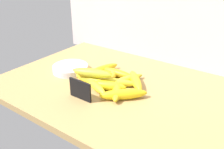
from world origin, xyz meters
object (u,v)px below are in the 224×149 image
Objects in this scene: banana_4 at (114,82)px; banana_5 at (96,76)px; banana_8 at (117,92)px; banana_6 at (112,76)px; banana_12 at (92,72)px; banana_2 at (91,80)px; banana_13 at (92,73)px; banana_7 at (127,79)px; banana_9 at (95,85)px; chalkboard_sign at (80,90)px; fruit_bowl at (70,68)px; banana_1 at (108,86)px; banana_11 at (103,69)px; banana_0 at (117,73)px; banana_10 at (135,80)px; banana_3 at (123,94)px.

banana_4 reaches higher than banana_5.
banana_8 reaches higher than banana_5.
banana_12 reaches higher than banana_6.
banana_12 is at bearing -160.71° from banana_4.
banana_13 reaches higher than banana_2.
banana_7 is 0.87× the size of banana_9.
banana_13 is at bearing -150.31° from banana_4.
banana_12 reaches higher than banana_2.
banana_12 is at bearing 110.30° from chalkboard_sign.
banana_1 is (27.42, -4.29, 0.47)cm from fruit_bowl.
banana_11 is at bearing 104.01° from banana_5.
banana_1 is 0.81× the size of banana_9.
banana_1 is at bearing -8.88° from fruit_bowl.
banana_13 is (1.33, -1.43, 0.19)cm from banana_12.
banana_1 is at bearing -72.03° from banana_0.
banana_13 reaches higher than banana_7.
banana_12 is (-4.00, 3.23, 3.95)cm from banana_9.
banana_9 is (21.55, -6.67, 0.25)cm from fruit_bowl.
banana_4 is 9.91cm from banana_10.
banana_4 is at bearing -32.12° from banana_11.
fruit_bowl is 1.08× the size of banana_6.
banana_10 is (7.21, 11.21, 0.07)cm from banana_1.
banana_4 is 10.75cm from banana_13.
banana_2 is at bearing -112.39° from banana_0.
banana_13 is at bearing -113.44° from banana_6.
banana_4 is at bearing -46.16° from banana_6.
fruit_bowl is (-22.54, 16.94, -2.26)cm from chalkboard_sign.
banana_10 is (11.41, -1.75, 0.17)cm from banana_0.
banana_9 is at bearing -27.97° from banana_2.
chalkboard_sign is at bearing -116.87° from banana_10.
banana_9 is (-0.99, 10.27, -2.02)cm from chalkboard_sign.
banana_0 reaches higher than banana_9.
banana_0 is 1.12× the size of banana_6.
banana_11 is 1.04× the size of banana_13.
banana_6 reaches higher than banana_7.
banana_12 reaches higher than fruit_bowl.
banana_3 is 1.20× the size of banana_6.
banana_0 is 14.40cm from banana_2.
banana_3 is 21.82cm from banana_5.
banana_5 is at bearing 157.79° from banana_8.
banana_6 is 0.87× the size of banana_12.
banana_11 reaches higher than banana_5.
banana_13 is (-15.75, -11.80, 3.84)cm from banana_10.
banana_9 is at bearing 95.52° from chalkboard_sign.
banana_5 is 8.89cm from banana_9.
banana_12 is (-0.19, 1.20, 3.69)cm from banana_2.
banana_5 is 1.16× the size of banana_6.
banana_3 reaches higher than banana_7.
chalkboard_sign is 10.51cm from banana_9.
banana_1 is at bearing -24.47° from banana_5.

